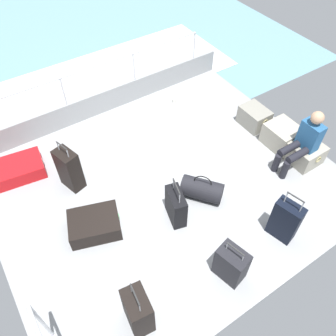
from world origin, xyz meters
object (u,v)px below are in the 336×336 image
(cargo_crate_2, at_px, (304,152))
(suitcase_6, at_px, (231,264))
(suitcase_3, at_px, (138,311))
(paper_cup, at_px, (174,100))
(suitcase_0, at_px, (285,221))
(suitcase_1, at_px, (95,225))
(cargo_crate_1, at_px, (282,136))
(suitcase_5, at_px, (176,206))
(duffel_bag, at_px, (202,189))
(cargo_crate_0, at_px, (254,117))
(passenger_seated, at_px, (303,141))
(suitcase_4, at_px, (19,169))
(suitcase_2, at_px, (69,169))

(cargo_crate_2, distance_m, suitcase_6, 2.50)
(suitcase_3, xyz_separation_m, paper_cup, (-3.22, 2.68, -0.27))
(suitcase_0, height_order, suitcase_1, suitcase_0)
(cargo_crate_2, height_order, paper_cup, cargo_crate_2)
(cargo_crate_2, bearing_deg, suitcase_0, -58.90)
(suitcase_1, distance_m, paper_cup, 3.14)
(cargo_crate_1, bearing_deg, paper_cup, -155.71)
(suitcase_1, distance_m, suitcase_5, 1.18)
(suitcase_5, bearing_deg, duffel_bag, 100.22)
(duffel_bag, relative_size, paper_cup, 6.92)
(cargo_crate_0, height_order, cargo_crate_2, cargo_crate_0)
(cargo_crate_0, distance_m, passenger_seated, 1.18)
(cargo_crate_2, distance_m, suitcase_1, 3.57)
(suitcase_1, distance_m, suitcase_3, 1.44)
(suitcase_1, relative_size, paper_cup, 8.31)
(cargo_crate_1, height_order, passenger_seated, passenger_seated)
(suitcase_1, bearing_deg, suitcase_6, 36.82)
(passenger_seated, relative_size, suitcase_6, 1.57)
(suitcase_4, relative_size, suitcase_6, 1.25)
(cargo_crate_1, xyz_separation_m, duffel_bag, (0.16, -1.84, -0.03))
(suitcase_2, bearing_deg, suitcase_1, -4.29)
(passenger_seated, distance_m, suitcase_0, 1.45)
(suitcase_4, bearing_deg, suitcase_1, 19.22)
(duffel_bag, bearing_deg, suitcase_2, -129.92)
(suitcase_0, height_order, suitcase_6, suitcase_0)
(suitcase_6, bearing_deg, duffel_bag, 158.94)
(cargo_crate_2, height_order, passenger_seated, passenger_seated)
(suitcase_0, relative_size, suitcase_3, 1.09)
(cargo_crate_2, bearing_deg, paper_cup, -159.25)
(paper_cup, bearing_deg, suitcase_6, -22.82)
(cargo_crate_1, xyz_separation_m, passenger_seated, (0.48, -0.14, 0.34))
(suitcase_0, height_order, suitcase_2, suitcase_0)
(cargo_crate_0, relative_size, paper_cup, 5.51)
(cargo_crate_1, relative_size, suitcase_5, 0.78)
(cargo_crate_0, bearing_deg, passenger_seated, -4.60)
(suitcase_3, bearing_deg, cargo_crate_1, 109.00)
(cargo_crate_0, height_order, paper_cup, cargo_crate_0)
(cargo_crate_0, distance_m, suitcase_4, 4.16)
(cargo_crate_2, relative_size, suitcase_3, 0.68)
(suitcase_1, distance_m, suitcase_4, 1.73)
(cargo_crate_1, height_order, suitcase_1, cargo_crate_1)
(cargo_crate_1, height_order, suitcase_2, suitcase_2)
(suitcase_4, distance_m, duffel_bag, 2.96)
(suitcase_5, bearing_deg, passenger_seated, 84.22)
(suitcase_0, xyz_separation_m, suitcase_2, (-2.45, -2.08, 0.02))
(suitcase_0, bearing_deg, suitcase_4, -139.01)
(cargo_crate_1, height_order, suitcase_0, suitcase_0)
(passenger_seated, distance_m, suitcase_1, 3.42)
(suitcase_3, distance_m, paper_cup, 4.19)
(cargo_crate_0, xyz_separation_m, suitcase_0, (1.94, -1.27, 0.16))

